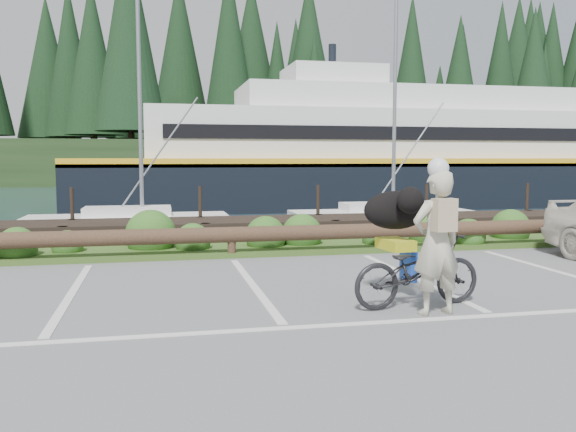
# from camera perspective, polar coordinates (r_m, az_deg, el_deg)

# --- Properties ---
(ground) EXTENTS (72.00, 72.00, 0.00)m
(ground) POSITION_cam_1_polar(r_m,az_deg,el_deg) (7.36, -0.88, -9.63)
(ground) COLOR slate
(harbor_backdrop) EXTENTS (170.00, 160.00, 30.00)m
(harbor_backdrop) POSITION_cam_1_polar(r_m,az_deg,el_deg) (85.48, -11.04, 4.05)
(harbor_backdrop) COLOR #19333D
(harbor_backdrop) RESTS_ON ground
(vegetation_strip) EXTENTS (34.00, 1.60, 0.10)m
(vegetation_strip) POSITION_cam_1_polar(r_m,az_deg,el_deg) (12.49, -5.67, -3.17)
(vegetation_strip) COLOR #3D5B21
(vegetation_strip) RESTS_ON ground
(log_rail) EXTENTS (32.00, 0.30, 0.60)m
(log_rail) POSITION_cam_1_polar(r_m,az_deg,el_deg) (11.81, -5.28, -3.91)
(log_rail) COLOR #443021
(log_rail) RESTS_ON ground
(bicycle) EXTENTS (1.86, 0.85, 0.94)m
(bicycle) POSITION_cam_1_polar(r_m,az_deg,el_deg) (8.05, 12.02, -5.01)
(bicycle) COLOR black
(bicycle) RESTS_ON ground
(cyclist) EXTENTS (0.70, 0.50, 1.77)m
(cyclist) POSITION_cam_1_polar(r_m,az_deg,el_deg) (7.63, 13.73, -2.46)
(cyclist) COLOR #BDB9A0
(cyclist) RESTS_ON ground
(dog) EXTENTS (0.56, 0.97, 0.53)m
(dog) POSITION_cam_1_polar(r_m,az_deg,el_deg) (8.44, 10.07, 0.55)
(dog) COLOR black
(dog) RESTS_ON bicycle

